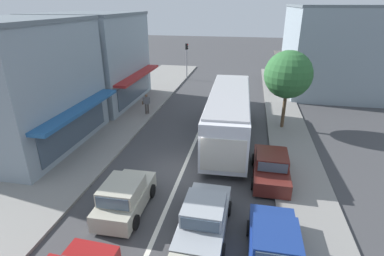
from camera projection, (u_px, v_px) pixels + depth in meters
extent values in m
plane|color=#3F3F42|center=(183.00, 170.00, 16.46)|extent=(140.00, 140.00, 0.00)
cube|color=silver|center=(196.00, 139.00, 20.08)|extent=(0.20, 28.00, 0.01)
cube|color=gray|center=(114.00, 121.00, 23.06)|extent=(5.20, 44.00, 0.14)
cube|color=gray|center=(289.00, 134.00, 20.79)|extent=(2.80, 44.00, 0.12)
cube|color=#84939E|center=(21.00, 88.00, 17.91)|extent=(6.46, 8.71, 7.48)
cube|color=#23568E|center=(79.00, 109.00, 17.67)|extent=(1.10, 8.02, 0.20)
cube|color=#425160|center=(76.00, 128.00, 18.25)|extent=(0.06, 6.97, 1.80)
cube|color=slate|center=(5.00, 20.00, 16.41)|extent=(6.62, 8.71, 0.24)
cube|color=#84939E|center=(95.00, 61.00, 26.21)|extent=(6.99, 9.02, 7.50)
cube|color=maroon|center=(138.00, 75.00, 25.93)|extent=(1.10, 8.30, 0.20)
cube|color=#425160|center=(135.00, 89.00, 26.51)|extent=(0.06, 7.21, 1.80)
cube|color=slate|center=(89.00, 14.00, 24.71)|extent=(7.15, 9.02, 0.24)
cube|color=#84939E|center=(332.00, 49.00, 31.27)|extent=(8.77, 13.86, 8.08)
cube|color=#4C4742|center=(283.00, 60.00, 32.63)|extent=(1.10, 12.75, 0.20)
cube|color=#425160|center=(285.00, 72.00, 33.06)|extent=(0.06, 11.09, 1.80)
cube|color=slate|center=(339.00, 6.00, 29.66)|extent=(8.93, 13.86, 0.24)
cube|color=silver|center=(229.00, 114.00, 19.53)|extent=(2.81, 10.87, 2.70)
cube|color=#425160|center=(229.00, 108.00, 19.38)|extent=(2.84, 10.44, 0.90)
cube|color=beige|center=(223.00, 156.00, 14.67)|extent=(2.25, 0.12, 1.76)
cube|color=#A8A8AC|center=(230.00, 93.00, 18.99)|extent=(2.66, 10.00, 0.12)
cylinder|color=black|center=(214.00, 114.00, 23.26)|extent=(0.29, 0.97, 0.96)
cylinder|color=black|center=(246.00, 116.00, 22.89)|extent=(0.29, 0.97, 0.96)
cylinder|color=black|center=(204.00, 151.00, 17.51)|extent=(0.29, 0.97, 0.96)
cylinder|color=black|center=(247.00, 154.00, 17.14)|extent=(0.29, 0.97, 0.96)
cube|color=#9EA3A8|center=(204.00, 221.00, 11.84)|extent=(1.80, 4.23, 0.72)
cube|color=#9EA3A8|center=(204.00, 209.00, 11.49)|extent=(1.59, 1.83, 0.60)
cube|color=#425160|center=(208.00, 195.00, 12.32)|extent=(1.44, 0.09, 0.51)
cube|color=#425160|center=(200.00, 225.00, 10.66)|extent=(1.40, 0.09, 0.48)
cylinder|color=black|center=(190.00, 203.00, 13.21)|extent=(0.19, 0.62, 0.62)
cylinder|color=black|center=(229.00, 208.00, 12.88)|extent=(0.19, 0.62, 0.62)
cylinder|color=black|center=(175.00, 245.00, 10.94)|extent=(0.19, 0.62, 0.62)
cylinder|color=black|center=(222.00, 252.00, 10.61)|extent=(0.19, 0.62, 0.62)
cube|color=#B7B29E|center=(126.00, 199.00, 13.13)|extent=(1.66, 3.71, 0.76)
cube|color=#B7B29E|center=(122.00, 190.00, 12.58)|extent=(1.53, 1.91, 0.64)
cube|color=#425160|center=(130.00, 178.00, 13.46)|extent=(1.40, 0.07, 0.54)
cube|color=#425160|center=(112.00, 204.00, 11.71)|extent=(1.37, 0.07, 0.51)
cylinder|color=black|center=(119.00, 187.00, 14.35)|extent=(0.18, 0.62, 0.62)
cylinder|color=black|center=(152.00, 191.00, 14.08)|extent=(0.18, 0.62, 0.62)
cylinder|color=black|center=(97.00, 217.00, 12.34)|extent=(0.18, 0.62, 0.62)
cylinder|color=black|center=(135.00, 222.00, 12.06)|extent=(0.18, 0.62, 0.62)
cube|color=navy|center=(274.00, 252.00, 10.37)|extent=(1.73, 4.21, 0.72)
cube|color=navy|center=(276.00, 239.00, 10.03)|extent=(1.57, 1.81, 0.60)
cube|color=#425160|center=(275.00, 221.00, 10.86)|extent=(1.44, 0.06, 0.51)
cylinder|color=black|center=(249.00, 228.00, 11.74)|extent=(0.18, 0.62, 0.62)
cylinder|color=black|center=(295.00, 234.00, 11.44)|extent=(0.18, 0.62, 0.62)
cube|color=#561E19|center=(271.00, 169.00, 15.55)|extent=(1.76, 4.22, 0.72)
cube|color=#561E19|center=(272.00, 159.00, 15.20)|extent=(1.58, 1.82, 0.60)
cube|color=#425160|center=(271.00, 151.00, 16.03)|extent=(1.44, 0.07, 0.51)
cube|color=#425160|center=(273.00, 168.00, 14.37)|extent=(1.40, 0.07, 0.48)
cylinder|color=black|center=(254.00, 159.00, 16.92)|extent=(0.19, 0.62, 0.62)
cylinder|color=black|center=(285.00, 162.00, 16.61)|extent=(0.19, 0.62, 0.62)
cylinder|color=black|center=(253.00, 184.00, 14.64)|extent=(0.19, 0.62, 0.62)
cylinder|color=black|center=(290.00, 188.00, 14.33)|extent=(0.19, 0.62, 0.62)
cylinder|color=gray|center=(187.00, 62.00, 34.90)|extent=(0.12, 0.12, 4.20)
cube|color=black|center=(187.00, 46.00, 34.22)|extent=(0.24, 0.24, 0.68)
sphere|color=red|center=(188.00, 44.00, 34.11)|extent=(0.13, 0.13, 0.13)
sphere|color=black|center=(188.00, 46.00, 34.19)|extent=(0.13, 0.13, 0.13)
sphere|color=black|center=(188.00, 48.00, 34.28)|extent=(0.13, 0.13, 0.13)
cylinder|color=brown|center=(284.00, 110.00, 21.35)|extent=(0.24, 0.24, 2.83)
cylinder|color=brown|center=(286.00, 83.00, 20.97)|extent=(0.10, 0.85, 0.99)
cylinder|color=brown|center=(293.00, 83.00, 20.52)|extent=(0.82, 0.10, 1.18)
cylinder|color=brown|center=(288.00, 84.00, 20.27)|extent=(0.10, 0.77, 1.21)
cylinder|color=brown|center=(282.00, 84.00, 20.67)|extent=(0.72, 0.10, 1.04)
sphere|color=#2D6633|center=(288.00, 75.00, 20.36)|extent=(3.26, 3.26, 3.26)
cylinder|color=#4C4742|center=(148.00, 109.00, 24.20)|extent=(0.14, 0.14, 0.84)
cylinder|color=#4C4742|center=(146.00, 109.00, 24.17)|extent=(0.14, 0.14, 0.84)
cube|color=slate|center=(146.00, 100.00, 23.91)|extent=(0.41, 0.33, 0.56)
sphere|color=brown|center=(146.00, 96.00, 23.76)|extent=(0.22, 0.22, 0.22)
cylinder|color=slate|center=(149.00, 100.00, 23.95)|extent=(0.09, 0.09, 0.54)
cylinder|color=slate|center=(143.00, 101.00, 23.88)|extent=(0.09, 0.09, 0.54)
cube|color=brown|center=(143.00, 103.00, 23.92)|extent=(0.17, 0.26, 0.22)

